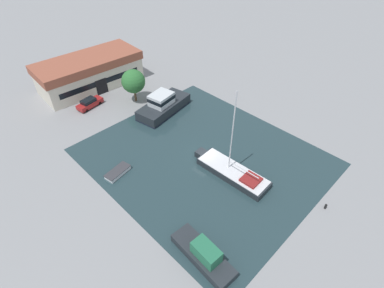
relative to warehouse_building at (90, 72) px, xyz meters
name	(u,v)px	position (x,y,z in m)	size (l,w,h in m)	color
ground_plane	(204,157)	(0.39, -29.78, -2.90)	(440.00, 440.00, 0.00)	gray
water_canal	(204,157)	(0.39, -29.78, -2.89)	(27.28, 31.53, 0.01)	#23383D
warehouse_building	(90,72)	(0.00, 0.00, 0.00)	(19.68, 9.58, 5.73)	beige
quay_tree_near_building	(133,81)	(2.62, -10.60, 1.06)	(4.17, 4.17, 6.05)	brown
parked_car	(90,103)	(-4.37, -6.54, -2.08)	(4.95, 2.49, 1.63)	maroon
sailboat_moored	(232,172)	(0.49, -34.95, -2.30)	(3.69, 11.50, 12.69)	#23282D
motor_cruiser	(163,105)	(3.95, -16.82, -1.58)	(10.66, 5.94, 3.64)	#23282D
small_dinghy	(118,172)	(-10.34, -23.91, -2.58)	(3.83, 2.19, 0.61)	white
cabin_boat	(204,255)	(-11.07, -40.64, -2.00)	(2.92, 7.79, 2.57)	#23282D
mooring_bollard	(326,206)	(4.13, -46.51, -2.50)	(0.30, 0.30, 0.74)	black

